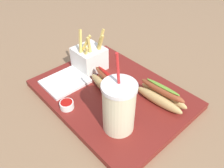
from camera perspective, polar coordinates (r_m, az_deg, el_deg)
ground_plane at (r=0.71m, az=0.00°, el=-3.73°), size 2.40×2.40×0.02m
food_tray at (r=0.70m, az=0.00°, el=-2.54°), size 0.46×0.35×0.02m
soda_cup at (r=0.54m, az=1.77°, el=-5.90°), size 0.08×0.08×0.22m
fries_basket at (r=0.77m, az=-5.78°, el=6.63°), size 0.10×0.09×0.15m
hot_dog_1 at (r=0.68m, az=-0.95°, el=0.01°), size 0.16×0.07×0.07m
hot_dog_2 at (r=0.66m, az=12.46°, el=-2.92°), size 0.16×0.06×0.06m
ketchup_cup_1 at (r=0.65m, az=-11.50°, el=-5.20°), size 0.04×0.04×0.02m
napkin_stack at (r=0.74m, az=-11.87°, el=0.60°), size 0.11×0.14×0.01m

